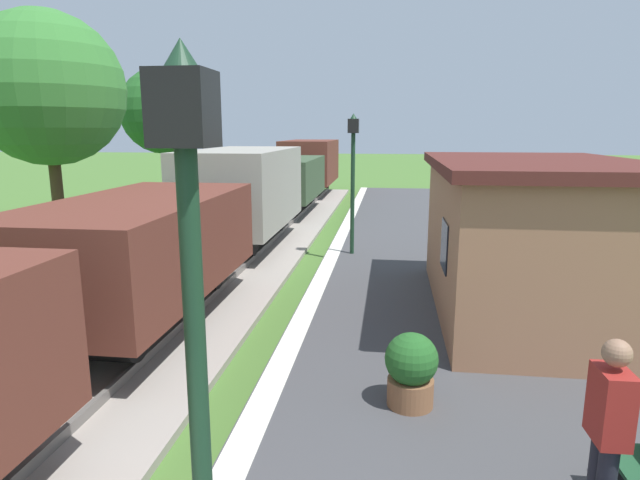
{
  "coord_description": "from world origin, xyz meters",
  "views": [
    {
      "loc": [
        1.88,
        -0.65,
        3.53
      ],
      "look_at": [
        0.46,
        10.1,
        1.27
      ],
      "focal_mm": 29.69,
      "sensor_mm": 36.0,
      "label": 1
    }
  ],
  "objects_px": {
    "potted_planter": "(411,369)",
    "freight_train": "(250,196)",
    "lamp_post_far": "(353,158)",
    "lamp_post_near": "(192,278)",
    "person_waiting": "(607,431)",
    "tree_field_left": "(163,111)",
    "station_hut": "(530,237)",
    "tree_trackside_far": "(47,90)"
  },
  "relations": [
    {
      "from": "person_waiting",
      "to": "lamp_post_near",
      "type": "xyz_separation_m",
      "value": [
        -2.75,
        -1.6,
        1.62
      ]
    },
    {
      "from": "lamp_post_far",
      "to": "tree_trackside_far",
      "type": "height_order",
      "value": "tree_trackside_far"
    },
    {
      "from": "person_waiting",
      "to": "potted_planter",
      "type": "distance_m",
      "value": 2.45
    },
    {
      "from": "station_hut",
      "to": "tree_field_left",
      "type": "xyz_separation_m",
      "value": [
        -10.93,
        9.48,
        2.54
      ]
    },
    {
      "from": "person_waiting",
      "to": "potted_planter",
      "type": "bearing_deg",
      "value": -54.13
    },
    {
      "from": "lamp_post_far",
      "to": "station_hut",
      "type": "bearing_deg",
      "value": -50.44
    },
    {
      "from": "lamp_post_near",
      "to": "tree_trackside_far",
      "type": "height_order",
      "value": "tree_trackside_far"
    },
    {
      "from": "lamp_post_near",
      "to": "freight_train",
      "type": "bearing_deg",
      "value": 103.93
    },
    {
      "from": "freight_train",
      "to": "potted_planter",
      "type": "bearing_deg",
      "value": -64.88
    },
    {
      "from": "person_waiting",
      "to": "lamp_post_far",
      "type": "xyz_separation_m",
      "value": [
        -2.75,
        9.89,
        1.62
      ]
    },
    {
      "from": "potted_planter",
      "to": "lamp_post_far",
      "type": "bearing_deg",
      "value": 99.19
    },
    {
      "from": "freight_train",
      "to": "station_hut",
      "type": "relative_size",
      "value": 5.62
    },
    {
      "from": "lamp_post_far",
      "to": "tree_field_left",
      "type": "relative_size",
      "value": 0.64
    },
    {
      "from": "lamp_post_near",
      "to": "lamp_post_far",
      "type": "distance_m",
      "value": 11.49
    },
    {
      "from": "potted_planter",
      "to": "tree_trackside_far",
      "type": "relative_size",
      "value": 0.15
    },
    {
      "from": "station_hut",
      "to": "lamp_post_near",
      "type": "relative_size",
      "value": 1.57
    },
    {
      "from": "station_hut",
      "to": "freight_train",
      "type": "bearing_deg",
      "value": 138.3
    },
    {
      "from": "lamp_post_far",
      "to": "lamp_post_near",
      "type": "bearing_deg",
      "value": -90.0
    },
    {
      "from": "freight_train",
      "to": "tree_field_left",
      "type": "xyz_separation_m",
      "value": [
        -4.14,
        3.42,
        2.67
      ]
    },
    {
      "from": "potted_planter",
      "to": "person_waiting",
      "type": "bearing_deg",
      "value": -52.82
    },
    {
      "from": "potted_planter",
      "to": "lamp_post_far",
      "type": "height_order",
      "value": "lamp_post_far"
    },
    {
      "from": "person_waiting",
      "to": "tree_field_left",
      "type": "bearing_deg",
      "value": -57.37
    },
    {
      "from": "freight_train",
      "to": "lamp_post_near",
      "type": "xyz_separation_m",
      "value": [
        3.3,
        -13.32,
        1.28
      ]
    },
    {
      "from": "station_hut",
      "to": "lamp_post_far",
      "type": "bearing_deg",
      "value": 129.56
    },
    {
      "from": "freight_train",
      "to": "lamp_post_far",
      "type": "xyz_separation_m",
      "value": [
        3.3,
        -1.83,
        1.28
      ]
    },
    {
      "from": "person_waiting",
      "to": "tree_field_left",
      "type": "xyz_separation_m",
      "value": [
        -10.18,
        15.13,
        3.01
      ]
    },
    {
      "from": "lamp_post_far",
      "to": "tree_field_left",
      "type": "bearing_deg",
      "value": 144.81
    },
    {
      "from": "station_hut",
      "to": "potted_planter",
      "type": "height_order",
      "value": "station_hut"
    },
    {
      "from": "tree_field_left",
      "to": "person_waiting",
      "type": "bearing_deg",
      "value": -56.06
    },
    {
      "from": "potted_planter",
      "to": "tree_field_left",
      "type": "xyz_separation_m",
      "value": [
        -8.73,
        13.21,
        3.47
      ]
    },
    {
      "from": "person_waiting",
      "to": "lamp_post_near",
      "type": "relative_size",
      "value": 0.46
    },
    {
      "from": "station_hut",
      "to": "person_waiting",
      "type": "bearing_deg",
      "value": -97.57
    },
    {
      "from": "lamp_post_far",
      "to": "tree_field_left",
      "type": "distance_m",
      "value": 9.21
    },
    {
      "from": "lamp_post_far",
      "to": "tree_trackside_far",
      "type": "relative_size",
      "value": 0.59
    },
    {
      "from": "station_hut",
      "to": "tree_trackside_far",
      "type": "bearing_deg",
      "value": 168.53
    },
    {
      "from": "freight_train",
      "to": "lamp_post_far",
      "type": "relative_size",
      "value": 8.81
    },
    {
      "from": "freight_train",
      "to": "potted_planter",
      "type": "distance_m",
      "value": 10.84
    },
    {
      "from": "potted_planter",
      "to": "freight_train",
      "type": "bearing_deg",
      "value": 115.12
    },
    {
      "from": "freight_train",
      "to": "tree_trackside_far",
      "type": "relative_size",
      "value": 5.21
    },
    {
      "from": "freight_train",
      "to": "person_waiting",
      "type": "bearing_deg",
      "value": -62.69
    },
    {
      "from": "lamp_post_near",
      "to": "tree_field_left",
      "type": "height_order",
      "value": "tree_field_left"
    },
    {
      "from": "potted_planter",
      "to": "tree_trackside_far",
      "type": "xyz_separation_m",
      "value": [
        -8.33,
        5.87,
        3.73
      ]
    }
  ]
}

